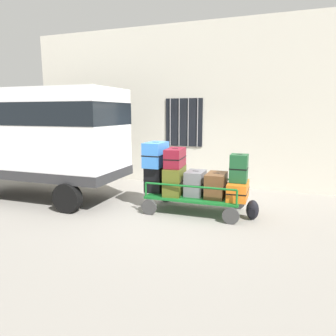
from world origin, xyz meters
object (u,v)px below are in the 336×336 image
(suitcase_center_bottom, at_px, (195,183))
(suitcase_right_middle, at_px, (239,168))
(luggage_cart, at_px, (195,198))
(van, at_px, (42,133))
(suitcase_midright_bottom, at_px, (216,185))
(backpack, at_px, (252,210))
(suitcase_left_middle, at_px, (156,155))
(suitcase_midleft_middle, at_px, (175,158))
(suitcase_right_bottom, at_px, (238,190))
(suitcase_midleft_bottom, at_px, (175,180))
(suitcase_left_bottom, at_px, (155,179))

(suitcase_center_bottom, relative_size, suitcase_right_middle, 1.03)
(luggage_cart, bearing_deg, van, -177.92)
(suitcase_midright_bottom, bearing_deg, backpack, -8.04)
(luggage_cart, xyz_separation_m, backpack, (1.33, -0.12, -0.12))
(suitcase_left_middle, xyz_separation_m, suitcase_midleft_middle, (0.50, -0.01, -0.05))
(van, height_order, backpack, van)
(luggage_cart, bearing_deg, suitcase_midright_bottom, -0.26)
(suitcase_right_middle, bearing_deg, suitcase_right_bottom, 90.00)
(suitcase_right_middle, relative_size, backpack, 1.41)
(suitcase_midleft_bottom, xyz_separation_m, suitcase_right_bottom, (1.49, 0.00, -0.12))
(suitcase_midright_bottom, bearing_deg, suitcase_right_middle, -1.69)
(suitcase_left_bottom, height_order, suitcase_midleft_bottom, suitcase_midleft_bottom)
(luggage_cart, height_order, suitcase_left_bottom, suitcase_left_bottom)
(suitcase_right_bottom, bearing_deg, suitcase_right_middle, -90.00)
(luggage_cart, xyz_separation_m, suitcase_right_bottom, (0.99, -0.00, 0.26))
(suitcase_midleft_bottom, distance_m, suitcase_right_bottom, 1.49)
(suitcase_left_bottom, xyz_separation_m, suitcase_left_middle, (0.00, 0.04, 0.60))
(van, height_order, suitcase_right_bottom, van)
(suitcase_left_middle, bearing_deg, suitcase_midright_bottom, -0.97)
(suitcase_right_bottom, bearing_deg, backpack, -19.14)
(luggage_cart, bearing_deg, suitcase_left_middle, 178.67)
(suitcase_midleft_bottom, bearing_deg, van, -177.69)
(suitcase_left_bottom, height_order, suitcase_midleft_middle, suitcase_midleft_middle)
(suitcase_left_bottom, height_order, suitcase_right_middle, suitcase_right_middle)
(suitcase_midright_bottom, bearing_deg, suitcase_midleft_bottom, -179.92)
(suitcase_midleft_bottom, relative_size, suitcase_right_bottom, 1.15)
(suitcase_midleft_middle, relative_size, suitcase_center_bottom, 1.28)
(suitcase_right_middle, bearing_deg, suitcase_left_bottom, -179.85)
(suitcase_center_bottom, bearing_deg, suitcase_left_middle, -179.52)
(suitcase_midleft_bottom, xyz_separation_m, backpack, (1.83, -0.12, -0.51))
(van, xyz_separation_m, backpack, (5.51, 0.03, -1.56))
(luggage_cart, distance_m, suitcase_left_bottom, 1.06)
(suitcase_left_middle, distance_m, suitcase_right_bottom, 2.11)
(suitcase_left_bottom, height_order, suitcase_midright_bottom, suitcase_left_bottom)
(luggage_cart, relative_size, backpack, 5.03)
(van, xyz_separation_m, suitcase_left_middle, (3.19, 0.17, -0.46))
(van, xyz_separation_m, suitcase_right_middle, (5.17, 0.14, -0.67))
(suitcase_center_bottom, height_order, backpack, suitcase_center_bottom)
(suitcase_midleft_bottom, bearing_deg, suitcase_midleft_middle, 90.00)
(suitcase_left_middle, distance_m, suitcase_center_bottom, 1.17)
(suitcase_left_bottom, bearing_deg, suitcase_midleft_middle, 4.33)
(van, height_order, suitcase_left_bottom, van)
(suitcase_left_middle, relative_size, suitcase_midright_bottom, 1.03)
(suitcase_midleft_middle, distance_m, suitcase_center_bottom, 0.76)
(luggage_cart, height_order, suitcase_midright_bottom, suitcase_midright_bottom)
(suitcase_left_bottom, relative_size, suitcase_left_middle, 0.83)
(suitcase_left_middle, distance_m, suitcase_midleft_middle, 0.50)
(suitcase_midleft_bottom, distance_m, suitcase_midleft_middle, 0.54)
(suitcase_left_bottom, bearing_deg, van, -177.67)
(suitcase_left_bottom, distance_m, suitcase_center_bottom, 0.99)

